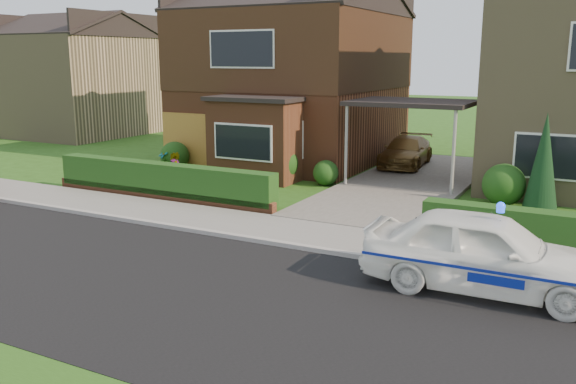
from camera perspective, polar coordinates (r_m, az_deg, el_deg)
The scene contains 21 objects.
ground at distance 10.88m, azimuth -5.85°, elevation -9.82°, with size 120.00×120.00×0.00m, color #274E14.
road at distance 10.88m, azimuth -5.85°, elevation -9.82°, with size 60.00×6.00×0.02m, color black.
kerb at distance 13.35m, azimuth 1.40°, elevation -5.22°, with size 60.00×0.16×0.12m, color #9E9993.
sidewalk at distance 14.26m, azimuth 3.27°, elevation -4.12°, with size 60.00×2.00×0.10m, color slate.
driveway at distance 20.56m, azimuth 11.26°, elevation 0.85°, with size 3.80×12.00×0.12m, color #666059.
house_left at distance 25.01m, azimuth 0.57°, elevation 11.77°, with size 7.50×9.53×7.25m.
carport_link at distance 20.17m, azimuth 11.54°, elevation 8.07°, with size 3.80×3.00×2.77m.
garage_door at distance 23.18m, azimuth -9.40°, elevation 4.70°, with size 2.20×0.10×2.10m, color brown.
dwarf_wall at distance 18.23m, azimuth -11.93°, elevation -0.27°, with size 7.70×0.25×0.36m, color brown.
hedge_left at distance 18.38m, azimuth -11.61°, elevation -0.73°, with size 7.50×0.55×0.90m, color #1A3611.
shrub_left_far at distance 23.04m, azimuth -10.54°, elevation 3.33°, with size 1.08×1.08×1.08m, color #1A3611.
shrub_left_mid at distance 20.40m, azimuth -0.89°, elevation 2.72°, with size 1.32×1.32×1.32m, color #1A3611.
shrub_left_near at distance 20.01m, azimuth 3.55°, elevation 1.80°, with size 0.84×0.84×0.84m, color #1A3611.
shrub_right_near at distance 18.26m, azimuth 19.54°, elevation 0.65°, with size 1.20×1.20×1.20m, color #1A3611.
conifer_a at distance 17.84m, azimuth 22.77°, elevation 2.41°, with size 0.90×0.90×2.60m, color black.
neighbour_left at distance 35.38m, azimuth -19.02°, elevation 9.34°, with size 6.50×7.00×5.20m, color #8E7A57.
police_car at distance 11.41m, azimuth 17.92°, elevation -5.41°, with size 3.95×4.33×1.63m.
driveway_car at distance 23.43m, azimuth 10.98°, elevation 3.75°, with size 1.51×3.71×1.08m, color brown.
potted_plant_a at distance 22.75m, azimuth -11.53°, elevation 2.87°, with size 0.45×0.30×0.85m, color gray.
potted_plant_b at distance 21.99m, azimuth -10.68°, elevation 2.59°, with size 0.47×0.38×0.85m, color gray.
potted_plant_c at distance 21.42m, azimuth -10.52°, elevation 2.09°, with size 0.37×0.37×0.67m, color gray.
Camera 1 is at (5.62, -8.36, 4.11)m, focal length 38.00 mm.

